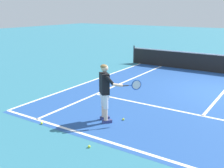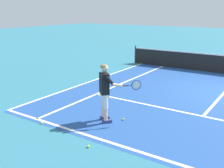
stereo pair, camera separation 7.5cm
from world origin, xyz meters
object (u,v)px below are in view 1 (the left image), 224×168
at_px(tennis_ball_by_baseline, 89,146).
at_px(tennis_ball_mid_court, 42,123).
at_px(tennis_ball_near_feet, 123,119).
at_px(tennis_player, 105,89).

relative_size(tennis_ball_by_baseline, tennis_ball_mid_court, 1.00).
relative_size(tennis_ball_near_feet, tennis_ball_by_baseline, 1.00).
xyz_separation_m(tennis_ball_near_feet, tennis_ball_by_baseline, (0.17, -1.87, 0.00)).
distance_m(tennis_ball_near_feet, tennis_ball_mid_court, 2.38).
height_order(tennis_player, tennis_ball_near_feet, tennis_player).
height_order(tennis_ball_near_feet, tennis_ball_by_baseline, same).
xyz_separation_m(tennis_player, tennis_ball_near_feet, (0.41, 0.34, -0.96)).
distance_m(tennis_player, tennis_ball_near_feet, 1.09).
distance_m(tennis_player, tennis_ball_by_baseline, 1.89).
bearing_deg(tennis_player, tennis_ball_by_baseline, -69.53).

